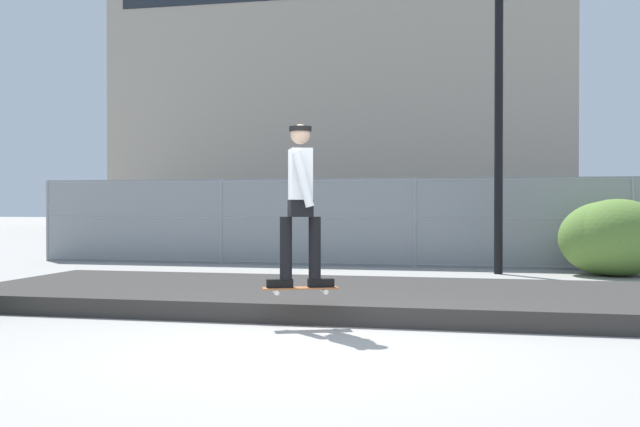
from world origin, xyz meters
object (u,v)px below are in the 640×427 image
Objects in this scene: skater at (300,195)px; shrub_center at (618,238)px; street_lamp at (499,55)px; skateboard at (300,289)px; shrub_left at (608,238)px; parked_car_near at (202,222)px.

skater reaches higher than shrub_center.
skateboard is at bearing -106.19° from street_lamp.
parked_car_near is at bearing 157.19° from shrub_left.
street_lamp is 3.94m from shrub_left.
skateboard is at bearing -90.00° from skater.
shrub_center reaches higher than skateboard.
parked_car_near is 10.25m from shrub_left.
skateboard is 8.13m from shrub_left.
shrub_center is (4.15, 7.00, -0.71)m from skater.
skater is 0.26× the size of street_lamp.
street_lamp is (2.04, 7.02, 3.68)m from skateboard.
skater reaches higher than shrub_left.
street_lamp reaches higher than skateboard.
shrub_center is (2.11, -0.02, -3.40)m from street_lamp.
shrub_center is (0.16, -0.07, 0.02)m from shrub_left.
parked_car_near reaches higher than skateboard.
shrub_left reaches higher than skateboard.
street_lamp is at bearing 73.81° from skater.
skateboard is at bearing -63.75° from parked_car_near.
street_lamp reaches higher than shrub_center.
street_lamp is at bearing 179.59° from shrub_center.
skater is 7.79m from street_lamp.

